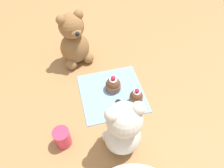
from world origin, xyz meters
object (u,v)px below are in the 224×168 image
Objects in this scene: teddy_bear_cream at (123,129)px; teddy_bear_tan at (74,41)px; cupcake_near_tan_bear at (113,85)px; cupcake_near_cream_bear at (136,97)px; juice_glass at (62,138)px.

teddy_bear_tan is (0.08, -0.42, -0.00)m from teddy_bear_cream.
teddy_bear_cream is at bearing 82.36° from cupcake_near_tan_bear.
teddy_bear_cream is 3.11× the size of cupcake_near_cream_bear.
cupcake_near_cream_bear reaches higher than cupcake_near_tan_bear.
cupcake_near_cream_bear is at bearing -73.09° from teddy_bear_tan.
cupcake_near_tan_bear is at bearing -75.91° from teddy_bear_tan.
teddy_bear_tan reaches higher than cupcake_near_cream_bear.
cupcake_near_tan_bear is 0.27m from juice_glass.
teddy_bear_cream is at bearing -94.74° from teddy_bear_tan.
juice_glass is at bearing -120.43° from teddy_bear_tan.
cupcake_near_tan_bear is (-0.11, 0.19, -0.08)m from teddy_bear_tan.
cupcake_near_cream_bear is 1.05× the size of cupcake_near_tan_bear.
teddy_bear_cream is at bearing 57.28° from cupcake_near_cream_bear.
cupcake_near_cream_bear is at bearing -123.62° from teddy_bear_cream.
teddy_bear_cream reaches higher than cupcake_near_cream_bear.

